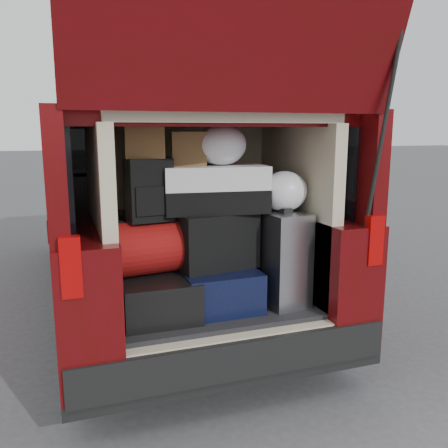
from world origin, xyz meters
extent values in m
plane|color=#3C3C3F|center=(0.00, 0.00, 0.00)|extent=(80.00, 80.00, 0.00)
cylinder|color=black|center=(-0.82, 0.40, 0.32)|extent=(0.24, 0.64, 0.64)
cylinder|color=black|center=(0.82, 0.40, 0.32)|extent=(0.24, 0.64, 0.64)
cylinder|color=black|center=(-0.82, 3.70, 0.32)|extent=(0.24, 0.64, 0.64)
cylinder|color=black|center=(0.82, 3.70, 0.32)|extent=(0.24, 0.64, 0.64)
cube|color=black|center=(0.00, 2.08, 0.26)|extent=(1.90, 4.85, 0.08)
cube|color=#4A0907|center=(-0.79, 2.08, 0.70)|extent=(0.33, 4.85, 0.80)
cube|color=#4A0907|center=(0.79, 2.08, 0.70)|extent=(0.33, 4.85, 0.80)
cube|color=#4A0907|center=(0.00, 2.08, 1.73)|extent=(1.82, 4.46, 0.10)
cube|color=black|center=(-0.88, 1.97, 1.44)|extent=(0.12, 4.25, 0.68)
cube|color=black|center=(0.88, 1.97, 1.44)|extent=(0.12, 4.25, 0.68)
cube|color=black|center=(0.00, -0.29, 0.40)|extent=(1.86, 0.16, 0.22)
cube|color=#990505|center=(-0.86, -0.33, 1.02)|extent=(0.10, 0.06, 0.30)
cube|color=#990505|center=(0.86, -0.33, 1.02)|extent=(0.10, 0.06, 0.30)
cube|color=black|center=(0.00, 0.28, 0.52)|extent=(1.24, 1.05, 0.06)
cube|color=#C3B896|center=(-0.66, 0.28, 1.12)|extent=(0.08, 1.05, 1.15)
cube|color=#C3B896|center=(0.66, 0.28, 1.12)|extent=(0.08, 1.05, 1.15)
cube|color=#C3B896|center=(0.00, 0.83, 1.12)|extent=(1.34, 0.06, 1.15)
cube|color=#C3B896|center=(0.00, 0.28, 1.73)|extent=(1.34, 1.05, 0.06)
cylinder|color=black|center=(0.84, -0.40, 1.65)|extent=(0.02, 0.90, 0.76)
cube|color=black|center=(0.00, 0.28, 0.28)|extent=(1.24, 1.05, 0.55)
cube|color=black|center=(-0.36, 0.14, 0.67)|extent=(0.46, 0.62, 0.25)
cube|color=black|center=(0.02, 0.15, 0.68)|extent=(0.48, 0.58, 0.25)
cube|color=silver|center=(0.43, 0.06, 0.85)|extent=(0.30, 0.43, 0.60)
cube|color=maroon|center=(-0.36, 0.18, 0.96)|extent=(0.55, 0.40, 0.33)
cube|color=black|center=(0.02, 0.15, 0.98)|extent=(0.53, 0.37, 0.35)
cube|color=black|center=(-0.39, 0.16, 1.31)|extent=(0.28, 0.19, 0.37)
cube|color=silver|center=(0.03, 0.18, 1.30)|extent=(0.68, 0.41, 0.29)
cube|color=brown|center=(-0.40, 0.18, 1.60)|extent=(0.25, 0.22, 0.20)
cube|color=brown|center=(-0.12, 0.23, 1.55)|extent=(0.24, 0.21, 0.21)
ellipsoid|color=white|center=(0.08, 0.19, 1.57)|extent=(0.34, 0.33, 0.25)
ellipsoid|color=white|center=(0.46, 0.07, 1.28)|extent=(0.34, 0.32, 0.26)
camera|label=1|loc=(-0.89, -2.62, 1.66)|focal=38.00mm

